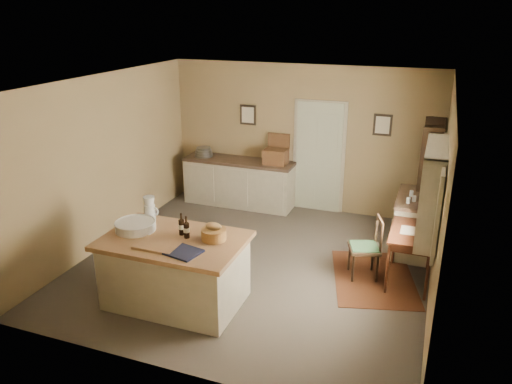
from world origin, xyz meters
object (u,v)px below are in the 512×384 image
sideboard (239,181)px  desk_chair (364,248)px  work_island (175,268)px  right_cabinet (415,223)px  shelving_unit (431,181)px  writing_desk (412,237)px

sideboard → desk_chair: 3.36m
work_island → right_cabinet: work_island is taller
shelving_unit → work_island: bearing=-131.8°
right_cabinet → shelving_unit: size_ratio=0.58×
work_island → sideboard: bearing=98.4°
work_island → desk_chair: work_island is taller
right_cabinet → desk_chair: bearing=-119.0°
work_island → sideboard: (-0.53, 3.50, -0.00)m
sideboard → shelving_unit: size_ratio=1.11×
desk_chair → shelving_unit: size_ratio=0.46×
work_island → shelving_unit: size_ratio=0.93×
shelving_unit → writing_desk: bearing=-95.1°
sideboard → shelving_unit: bearing=-3.3°
work_island → writing_desk: (2.80, 1.60, 0.19)m
writing_desk → shelving_unit: bearing=84.9°
writing_desk → desk_chair: 0.67m
work_island → right_cabinet: 3.83m
right_cabinet → shelving_unit: (0.15, 0.68, 0.51)m
work_island → shelving_unit: (2.95, 3.30, 0.48)m
sideboard → writing_desk: size_ratio=2.24×
work_island → right_cabinet: size_ratio=1.60×
right_cabinet → shelving_unit: 0.86m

